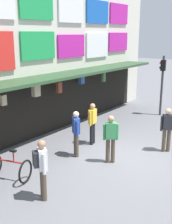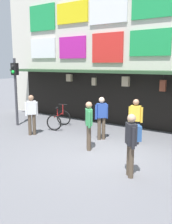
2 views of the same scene
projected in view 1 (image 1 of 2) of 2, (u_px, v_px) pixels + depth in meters
The scene contains 9 objects.
ground_plane at pixel (120, 157), 10.44m from camera, with size 80.00×80.00×0.00m, color slate.
shopfront at pixel (28, 42), 12.03m from camera, with size 18.00×2.60×8.00m.
traffic_light_far at pixel (162, 76), 15.30m from camera, with size 0.32×0.35×3.20m.
bicycle_parked at pixel (9, 168), 8.76m from camera, with size 1.02×1.32×1.05m.
pedestrian_in_black at pixel (76, 131), 10.33m from camera, with size 0.40×0.43×1.68m.
pedestrian_in_blue at pixel (42, 165), 7.58m from camera, with size 0.47×0.48×1.68m.
pedestrian_in_green at pixel (92, 121), 11.47m from camera, with size 0.52×0.29×1.68m.
pedestrian_in_white at pixel (111, 137), 9.79m from camera, with size 0.40×0.44×1.68m.
pedestrian_in_yellow at pixel (167, 126), 10.75m from camera, with size 0.47×0.47×1.68m.
Camera 1 is at (-8.46, -4.78, 4.33)m, focal length 46.41 mm.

